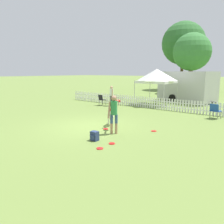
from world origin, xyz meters
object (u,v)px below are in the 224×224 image
at_px(leaping_dog, 111,115).
at_px(tree_left_grove, 192,52).
at_px(handler_person, 114,110).
at_px(frisbee_near_dog, 100,148).
at_px(backpack_on_grass, 94,136).
at_px(spectator_standing, 111,94).
at_px(frisbee_near_handler, 106,129).
at_px(canopy_tent_main, 157,76).
at_px(frisbee_far_scatter, 112,144).
at_px(folding_chair_blue_left, 102,99).
at_px(equipment_trailer, 186,86).
at_px(folding_chair_center, 215,110).
at_px(frisbee_midfield, 154,131).
at_px(tree_right_grove, 183,44).

height_order(leaping_dog, tree_left_grove, tree_left_grove).
xyz_separation_m(handler_person, frisbee_near_dog, (0.79, -1.80, -1.01)).
relative_size(backpack_on_grass, spectator_standing, 0.24).
bearing_deg(frisbee_near_handler, canopy_tent_main, 102.01).
xyz_separation_m(frisbee_far_scatter, tree_left_grove, (-4.43, 20.66, 4.86)).
height_order(leaping_dog, frisbee_near_dog, leaping_dog).
relative_size(folding_chair_blue_left, tree_left_grove, 0.12).
distance_m(backpack_on_grass, spectator_standing, 8.73).
bearing_deg(frisbee_near_handler, equipment_trailer, 92.43).
bearing_deg(backpack_on_grass, spectator_standing, 124.42).
distance_m(leaping_dog, folding_chair_center, 6.04).
height_order(frisbee_near_dog, tree_left_grove, tree_left_grove).
relative_size(handler_person, leaping_dog, 1.74).
relative_size(handler_person, frisbee_near_dog, 7.09).
distance_m(frisbee_far_scatter, folding_chair_center, 7.26).
distance_m(frisbee_midfield, spectator_standing, 7.64).
distance_m(frisbee_near_handler, folding_chair_center, 6.50).
height_order(tree_left_grove, tree_right_grove, tree_right_grove).
relative_size(canopy_tent_main, tree_left_grove, 0.40).
bearing_deg(frisbee_far_scatter, folding_chair_blue_left, 133.56).
xyz_separation_m(frisbee_near_dog, tree_left_grove, (-4.43, 21.32, 4.86)).
distance_m(handler_person, equipment_trailer, 11.76).
bearing_deg(frisbee_midfield, backpack_on_grass, -113.75).
relative_size(equipment_trailer, tree_left_grove, 0.80).
bearing_deg(canopy_tent_main, tree_right_grove, 104.53).
bearing_deg(leaping_dog, handler_person, 90.43).
xyz_separation_m(handler_person, tree_right_grove, (-6.54, 24.23, 5.51)).
bearing_deg(handler_person, frisbee_midfield, 5.68).
height_order(frisbee_midfield, canopy_tent_main, canopy_tent_main).
relative_size(frisbee_near_handler, frisbee_midfield, 1.00).
distance_m(frisbee_near_handler, folding_chair_blue_left, 7.27).
bearing_deg(handler_person, backpack_on_grass, -132.94).
relative_size(spectator_standing, tree_right_grove, 0.16).
bearing_deg(tree_right_grove, frisbee_near_handler, -76.34).
distance_m(folding_chair_blue_left, spectator_standing, 0.92).
bearing_deg(tree_right_grove, folding_chair_center, -63.57).
bearing_deg(tree_left_grove, folding_chair_blue_left, -98.25).
distance_m(backpack_on_grass, tree_left_grove, 21.60).
xyz_separation_m(leaping_dog, spectator_standing, (-3.93, 4.94, 0.39)).
height_order(frisbee_near_handler, folding_chair_blue_left, folding_chair_blue_left).
xyz_separation_m(frisbee_near_handler, folding_chair_blue_left, (-4.92, 5.33, 0.49)).
xyz_separation_m(handler_person, leaping_dog, (-0.97, 0.99, -0.49)).
bearing_deg(folding_chair_center, frisbee_far_scatter, 87.82).
distance_m(handler_person, folding_chair_blue_left, 8.00).
relative_size(frisbee_near_handler, spectator_standing, 0.15).
bearing_deg(canopy_tent_main, frisbee_near_handler, -77.99).
relative_size(spectator_standing, tree_left_grove, 0.22).
bearing_deg(frisbee_far_scatter, handler_person, 124.66).
bearing_deg(folding_chair_blue_left, frisbee_near_handler, 138.83).
bearing_deg(equipment_trailer, backpack_on_grass, -67.85).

